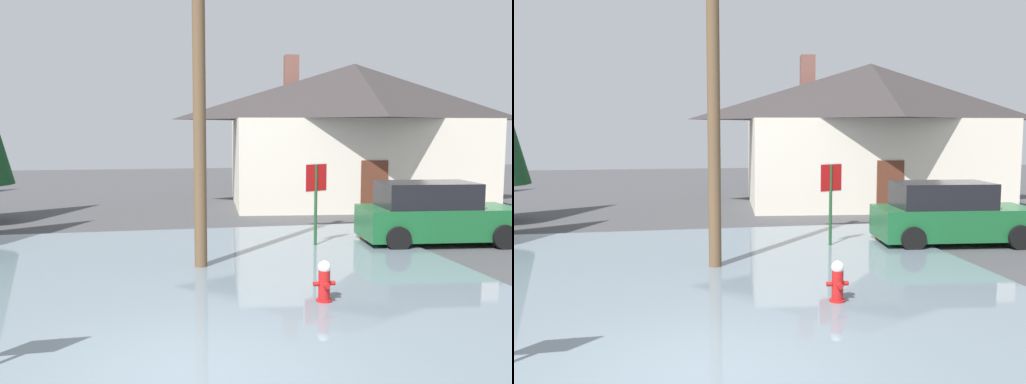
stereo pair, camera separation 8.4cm
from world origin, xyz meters
The scene contains 7 objects.
ground_plane centered at (0.00, 0.00, -0.05)m, with size 80.00×80.00×0.10m, color #424244.
flood_puddle centered at (0.22, 4.36, 0.03)m, with size 12.10×11.83×0.06m, color slate.
fire_hydrant centered at (2.40, 2.40, 0.39)m, with size 0.40×0.34×0.79m.
utility_pole centered at (0.51, 5.39, 5.07)m, with size 1.60×0.28×9.77m.
stop_sign_far centered at (3.69, 7.18, 1.58)m, with size 0.68×0.31×2.22m.
house centered at (7.86, 15.53, 3.03)m, with size 11.39×7.84×6.30m.
parked_car centered at (7.02, 7.05, 0.80)m, with size 4.32×2.29×1.69m.
Camera 2 is at (-0.51, -6.80, 3.03)m, focal length 39.18 mm.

